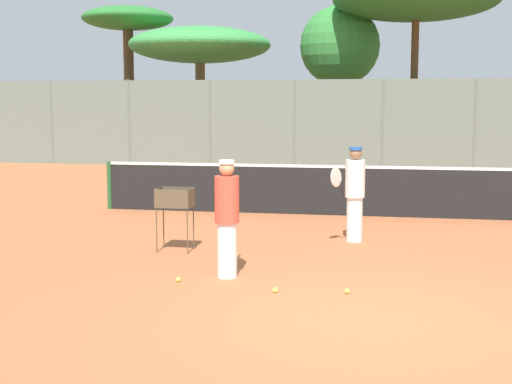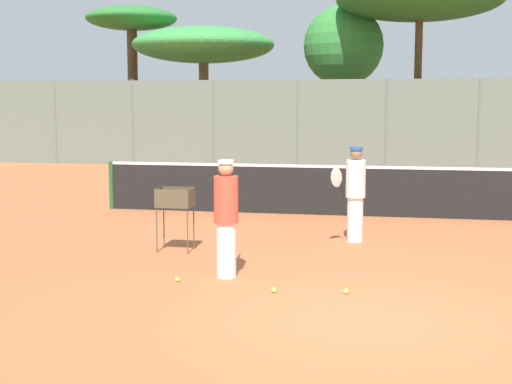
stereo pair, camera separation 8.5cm
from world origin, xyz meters
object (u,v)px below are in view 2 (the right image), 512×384
Objects in this scene: tennis_net at (378,190)px; parked_car at (152,144)px; ball_cart at (175,203)px; player_white_outfit at (355,193)px; player_red_cap at (226,217)px.

parked_car is (-9.62, 13.30, 0.10)m from tennis_net.
ball_cart is (-3.12, -4.16, 0.23)m from tennis_net.
player_white_outfit reaches higher than parked_car.
ball_cart is at bearing -30.03° from player_white_outfit.
player_red_cap is at bearing -51.86° from ball_cart.
tennis_net is 6.01m from player_red_cap.
player_red_cap is at bearing 5.42° from player_white_outfit.
player_white_outfit is 0.39× the size of parked_car.
player_white_outfit is 18.61m from parked_car.
player_red_cap reaches higher than parked_car.
tennis_net is at bearing 53.14° from ball_cart.
player_red_cap is 0.38× the size of parked_car.
player_white_outfit reaches higher than ball_cart.
ball_cart is (-1.20, 1.53, -0.05)m from player_red_cap.
player_red_cap is (-1.91, -5.69, 0.28)m from tennis_net.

